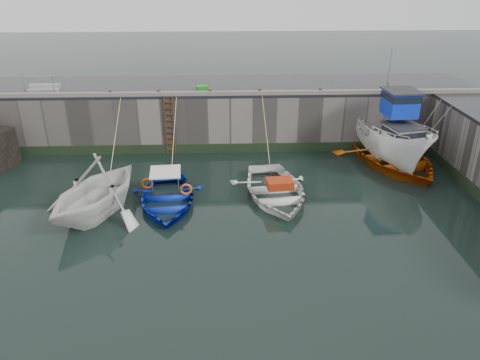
{
  "coord_description": "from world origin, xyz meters",
  "views": [
    {
      "loc": [
        0.8,
        -13.95,
        9.46
      ],
      "look_at": [
        1.49,
        3.77,
        1.2
      ],
      "focal_mm": 35.0,
      "sensor_mm": 36.0,
      "label": 1
    }
  ],
  "objects_px": {
    "ladder": "(170,126)",
    "fish_crate": "(202,88)",
    "bollard_a": "(111,93)",
    "boat_near_navy": "(275,196)",
    "bollard_b": "(159,93)",
    "boat_near_white": "(98,213)",
    "boat_near_blue": "(167,204)",
    "boat_far_orange": "(392,156)",
    "bollard_c": "(210,92)",
    "bollard_e": "(320,91)",
    "bollard_d": "(260,92)",
    "boat_far_white": "(390,137)"
  },
  "relations": [
    {
      "from": "boat_near_white",
      "to": "bollard_d",
      "type": "height_order",
      "value": "bollard_d"
    },
    {
      "from": "fish_crate",
      "to": "bollard_a",
      "type": "xyz_separation_m",
      "value": [
        -4.74,
        -0.87,
        0.0
      ]
    },
    {
      "from": "boat_near_white",
      "to": "bollard_b",
      "type": "height_order",
      "value": "bollard_b"
    },
    {
      "from": "boat_far_orange",
      "to": "boat_far_white",
      "type": "bearing_deg",
      "value": 77.79
    },
    {
      "from": "boat_near_blue",
      "to": "bollard_e",
      "type": "xyz_separation_m",
      "value": [
        7.66,
        6.21,
        3.3
      ]
    },
    {
      "from": "bollard_d",
      "to": "boat_near_blue",
      "type": "bearing_deg",
      "value": -125.69
    },
    {
      "from": "ladder",
      "to": "boat_near_navy",
      "type": "distance_m",
      "value": 7.52
    },
    {
      "from": "bollard_b",
      "to": "ladder",
      "type": "bearing_deg",
      "value": -33.86
    },
    {
      "from": "boat_far_orange",
      "to": "boat_near_navy",
      "type": "bearing_deg",
      "value": -164.98
    },
    {
      "from": "boat_near_navy",
      "to": "boat_far_white",
      "type": "bearing_deg",
      "value": 25.98
    },
    {
      "from": "boat_near_blue",
      "to": "boat_far_orange",
      "type": "relative_size",
      "value": 0.64
    },
    {
      "from": "bollard_d",
      "to": "boat_far_white",
      "type": "bearing_deg",
      "value": -13.29
    },
    {
      "from": "boat_far_white",
      "to": "bollard_a",
      "type": "distance_m",
      "value": 14.74
    },
    {
      "from": "fish_crate",
      "to": "bollard_a",
      "type": "bearing_deg",
      "value": 174.62
    },
    {
      "from": "boat_far_white",
      "to": "bollard_d",
      "type": "height_order",
      "value": "boat_far_white"
    },
    {
      "from": "fish_crate",
      "to": "bollard_d",
      "type": "xyz_separation_m",
      "value": [
        3.06,
        -0.87,
        0.0
      ]
    },
    {
      "from": "fish_crate",
      "to": "bollard_e",
      "type": "height_order",
      "value": "bollard_e"
    },
    {
      "from": "ladder",
      "to": "boat_far_orange",
      "type": "xyz_separation_m",
      "value": [
        11.51,
        -1.91,
        -1.15
      ]
    },
    {
      "from": "ladder",
      "to": "fish_crate",
      "type": "bearing_deg",
      "value": 34.84
    },
    {
      "from": "boat_far_orange",
      "to": "fish_crate",
      "type": "bearing_deg",
      "value": 149.44
    },
    {
      "from": "bollard_c",
      "to": "boat_near_navy",
      "type": "bearing_deg",
      "value": -62.91
    },
    {
      "from": "bollard_a",
      "to": "bollard_c",
      "type": "xyz_separation_m",
      "value": [
        5.2,
        0.0,
        0.0
      ]
    },
    {
      "from": "bollard_e",
      "to": "bollard_c",
      "type": "bearing_deg",
      "value": 180.0
    },
    {
      "from": "boat_far_white",
      "to": "bollard_c",
      "type": "height_order",
      "value": "boat_far_white"
    },
    {
      "from": "boat_near_navy",
      "to": "bollard_b",
      "type": "bearing_deg",
      "value": 128.37
    },
    {
      "from": "boat_far_orange",
      "to": "bollard_e",
      "type": "bearing_deg",
      "value": 134.54
    },
    {
      "from": "bollard_e",
      "to": "boat_near_blue",
      "type": "bearing_deg",
      "value": -140.98
    },
    {
      "from": "ladder",
      "to": "boat_near_white",
      "type": "height_order",
      "value": "ladder"
    },
    {
      "from": "boat_near_navy",
      "to": "bollard_a",
      "type": "height_order",
      "value": "bollard_a"
    },
    {
      "from": "bollard_a",
      "to": "bollard_e",
      "type": "bearing_deg",
      "value": 0.0
    },
    {
      "from": "ladder",
      "to": "boat_far_white",
      "type": "xyz_separation_m",
      "value": [
        11.5,
        -1.25,
        -0.37
      ]
    },
    {
      "from": "ladder",
      "to": "boat_far_orange",
      "type": "height_order",
      "value": "boat_far_orange"
    },
    {
      "from": "boat_near_white",
      "to": "boat_near_blue",
      "type": "xyz_separation_m",
      "value": [
        2.77,
        0.75,
        0.0
      ]
    },
    {
      "from": "ladder",
      "to": "fish_crate",
      "type": "xyz_separation_m",
      "value": [
        1.74,
        1.21,
        1.7
      ]
    },
    {
      "from": "ladder",
      "to": "bollard_b",
      "type": "relative_size",
      "value": 11.43
    },
    {
      "from": "boat_near_navy",
      "to": "bollard_d",
      "type": "distance_m",
      "value": 6.54
    },
    {
      "from": "bollard_a",
      "to": "bollard_b",
      "type": "distance_m",
      "value": 2.5
    },
    {
      "from": "boat_near_white",
      "to": "bollard_c",
      "type": "relative_size",
      "value": 19.03
    },
    {
      "from": "fish_crate",
      "to": "ladder",
      "type": "bearing_deg",
      "value": -160.99
    },
    {
      "from": "bollard_c",
      "to": "boat_near_white",
      "type": "bearing_deg",
      "value": -123.65
    },
    {
      "from": "boat_far_white",
      "to": "boat_far_orange",
      "type": "xyz_separation_m",
      "value": [
        0.01,
        -0.66,
        -0.78
      ]
    },
    {
      "from": "bollard_c",
      "to": "bollard_e",
      "type": "distance_m",
      "value": 5.8
    },
    {
      "from": "bollard_b",
      "to": "bollard_d",
      "type": "height_order",
      "value": "same"
    },
    {
      "from": "boat_far_orange",
      "to": "ladder",
      "type": "bearing_deg",
      "value": 157.73
    },
    {
      "from": "boat_near_navy",
      "to": "bollard_e",
      "type": "xyz_separation_m",
      "value": [
        2.91,
        5.64,
        3.3
      ]
    },
    {
      "from": "ladder",
      "to": "boat_far_orange",
      "type": "bearing_deg",
      "value": -9.42
    },
    {
      "from": "bollard_a",
      "to": "bollard_b",
      "type": "bearing_deg",
      "value": 0.0
    },
    {
      "from": "bollard_a",
      "to": "boat_near_blue",
      "type": "bearing_deg",
      "value": -61.7
    },
    {
      "from": "ladder",
      "to": "boat_far_orange",
      "type": "distance_m",
      "value": 11.72
    },
    {
      "from": "ladder",
      "to": "bollard_a",
      "type": "relative_size",
      "value": 11.43
    }
  ]
}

